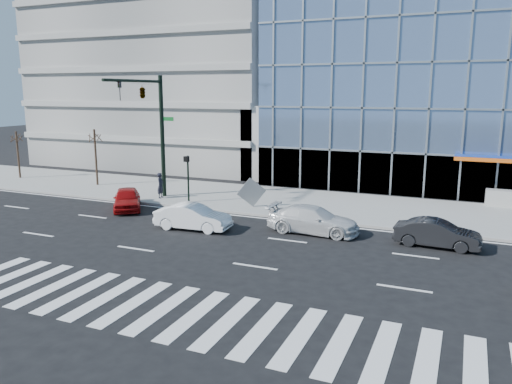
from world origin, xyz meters
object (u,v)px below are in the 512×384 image
Objects in this scene: pedestrian at (161,185)px; tilted_panel at (252,192)px; street_tree_far at (16,138)px; dark_sedan at (437,234)px; red_sedan at (127,199)px; white_sedan at (193,217)px; street_tree_near at (95,137)px; ped_signal_post at (188,171)px; white_suv at (313,220)px; traffic_signal at (148,107)px.

tilted_panel is at bearing -99.44° from pedestrian.
street_tree_far is 1.00× the size of dark_sedan.
street_tree_far is at bearing 124.32° from red_sedan.
white_sedan is 5.50m from tilted_panel.
street_tree_far reaches higher than red_sedan.
street_tree_near reaches higher than tilted_panel.
ped_signal_post is 0.74× the size of white_sedan.
white_suv is at bearing -12.03° from street_tree_far.
red_sedan reaches higher than dark_sedan.
red_sedan is at bearing -37.71° from street_tree_near.
dark_sedan is (32.76, -5.70, -2.81)m from street_tree_far.
red_sedan is (-2.74, -2.67, -1.47)m from ped_signal_post.
ped_signal_post is 2.66m from pedestrian.
dark_sedan is at bearing -9.87° from street_tree_far.
pedestrian is (-11.61, 3.56, 0.31)m from white_suv.
street_tree_far is 2.98× the size of tilted_panel.
traffic_signal reaches higher than dark_sedan.
street_tree_near is 3.25× the size of tilted_panel.
tilted_panel reaches higher than dark_sedan.
ped_signal_post is 17.73m from street_tree_far.
pedestrian is (15.14, -2.14, -2.45)m from street_tree_far.
traffic_signal is at bearing 77.99° from white_suv.
white_suv is 2.80× the size of pedestrian.
street_tree_far reaches higher than tilted_panel.
dark_sedan is 11.56m from tilted_panel.
tilted_panel is at bearing -8.91° from street_tree_near.
street_tree_near is 15.14m from white_sedan.
street_tree_far is at bearing 168.95° from traffic_signal.
street_tree_far reaches higher than ped_signal_post.
pedestrian is at bearing 169.89° from ped_signal_post.
street_tree_near is at bearing 140.21° from tilted_panel.
white_suv is at bearing -76.95° from white_sedan.
dark_sedan is at bearing -88.76° from white_suv.
ped_signal_post is 9.88m from white_suv.
red_sedan is at bearing -19.49° from street_tree_far.
dark_sedan is (17.75, -2.77, -5.53)m from traffic_signal.
tilted_panel is (7.00, 3.07, 0.40)m from red_sedan.
traffic_signal is 4.75m from ped_signal_post.
red_sedan is 3.01× the size of tilted_panel.
white_suv is (18.76, -5.70, -3.09)m from street_tree_near.
tilted_panel is at bearing -14.57° from white_sedan.
white_suv is 6.00m from dark_sedan.
street_tree_near is at bearing 164.94° from ped_signal_post.
red_sedan is at bearing 88.97° from white_suv.
white_sedan is 1.03× the size of red_sedan.
tilted_panel reaches higher than white_suv.
traffic_signal is 5.96m from red_sedan.
white_sedan is 12.14m from dark_sedan.
pedestrian is at bearing -16.65° from street_tree_near.
traffic_signal reaches higher than white_suv.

